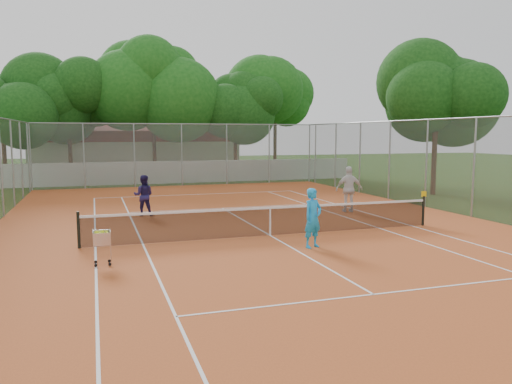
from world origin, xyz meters
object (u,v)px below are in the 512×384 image
object	(u,v)px
tennis_net	(270,221)
player_far_right	(349,189)
player_near	(313,218)
ball_hopper	(102,247)
clubhouse	(135,148)
player_far_left	(144,195)

from	to	relation	value
tennis_net	player_far_right	world-z (taller)	player_far_right
player_near	player_far_right	xyz separation A→B (m)	(4.30, 5.71, 0.10)
player_far_right	ball_hopper	bearing A→B (deg)	41.81
clubhouse	tennis_net	bearing A→B (deg)	-86.05
tennis_net	clubhouse	distance (m)	29.12
player_far_right	ball_hopper	distance (m)	11.81
player_near	clubhouse	bearing A→B (deg)	73.11
ball_hopper	player_far_right	bearing A→B (deg)	6.39
ball_hopper	clubhouse	bearing A→B (deg)	60.38
tennis_net	player_far_left	size ratio (longest dim) A/B	7.11
player_near	ball_hopper	distance (m)	5.95
player_near	ball_hopper	xyz separation A→B (m)	(-5.93, -0.18, -0.40)
player_near	player_far_left	size ratio (longest dim) A/B	1.05
tennis_net	player_far_left	xyz separation A→B (m)	(-3.56, 5.41, 0.35)
clubhouse	ball_hopper	world-z (taller)	clubhouse
clubhouse	player_far_left	world-z (taller)	clubhouse
tennis_net	player_far_right	xyz separation A→B (m)	(4.91, 3.70, 0.49)
player_near	player_far_left	world-z (taller)	player_near
tennis_net	ball_hopper	size ratio (longest dim) A/B	12.53
player_far_left	player_far_right	bearing A→B (deg)	-178.05
clubhouse	player_far_right	distance (m)	26.25
clubhouse	player_far_left	xyz separation A→B (m)	(-1.56, -23.59, -1.34)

